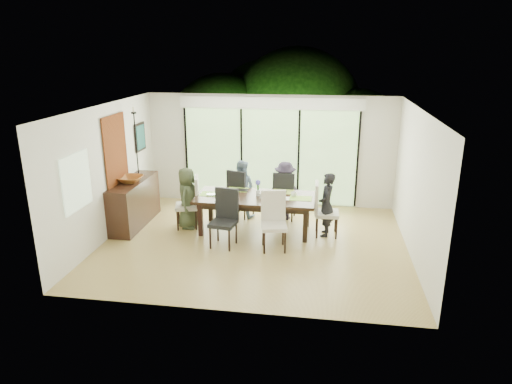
# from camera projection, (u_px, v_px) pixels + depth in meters

# --- Properties ---
(floor) EXTENTS (6.00, 5.00, 0.01)m
(floor) POSITION_uv_depth(u_px,v_px,m) (254.00, 243.00, 9.16)
(floor) COLOR olive
(floor) RESTS_ON ground
(ceiling) EXTENTS (6.00, 5.00, 0.01)m
(ceiling) POSITION_uv_depth(u_px,v_px,m) (254.00, 107.00, 8.34)
(ceiling) COLOR white
(ceiling) RESTS_ON wall_back
(wall_back) EXTENTS (6.00, 0.02, 2.70)m
(wall_back) POSITION_uv_depth(u_px,v_px,m) (270.00, 151.00, 11.11)
(wall_back) COLOR silver
(wall_back) RESTS_ON floor
(wall_front) EXTENTS (6.00, 0.02, 2.70)m
(wall_front) POSITION_uv_depth(u_px,v_px,m) (226.00, 227.00, 6.38)
(wall_front) COLOR white
(wall_front) RESTS_ON floor
(wall_left) EXTENTS (0.02, 5.00, 2.70)m
(wall_left) POSITION_uv_depth(u_px,v_px,m) (107.00, 172.00, 9.18)
(wall_left) COLOR beige
(wall_left) RESTS_ON floor
(wall_right) EXTENTS (0.02, 5.00, 2.70)m
(wall_right) POSITION_uv_depth(u_px,v_px,m) (417.00, 185.00, 8.31)
(wall_right) COLOR white
(wall_right) RESTS_ON floor
(glass_doors) EXTENTS (4.20, 0.02, 2.30)m
(glass_doors) POSITION_uv_depth(u_px,v_px,m) (270.00, 157.00, 11.12)
(glass_doors) COLOR #598C3F
(glass_doors) RESTS_ON wall_back
(blinds_header) EXTENTS (4.40, 0.06, 0.28)m
(blinds_header) POSITION_uv_depth(u_px,v_px,m) (270.00, 103.00, 10.71)
(blinds_header) COLOR white
(blinds_header) RESTS_ON wall_back
(mullion_a) EXTENTS (0.05, 0.04, 2.30)m
(mullion_a) POSITION_uv_depth(u_px,v_px,m) (187.00, 154.00, 11.41)
(mullion_a) COLOR black
(mullion_a) RESTS_ON wall_back
(mullion_b) EXTENTS (0.05, 0.04, 2.30)m
(mullion_b) POSITION_uv_depth(u_px,v_px,m) (242.00, 156.00, 11.21)
(mullion_b) COLOR black
(mullion_b) RESTS_ON wall_back
(mullion_c) EXTENTS (0.05, 0.04, 2.30)m
(mullion_c) POSITION_uv_depth(u_px,v_px,m) (298.00, 158.00, 11.01)
(mullion_c) COLOR black
(mullion_c) RESTS_ON wall_back
(mullion_d) EXTENTS (0.05, 0.04, 2.30)m
(mullion_d) POSITION_uv_depth(u_px,v_px,m) (358.00, 160.00, 10.80)
(mullion_d) COLOR black
(mullion_d) RESTS_ON wall_back
(side_window) EXTENTS (0.02, 0.90, 1.00)m
(side_window) POSITION_uv_depth(u_px,v_px,m) (76.00, 182.00, 8.00)
(side_window) COLOR #8CAD7F
(side_window) RESTS_ON wall_left
(deck) EXTENTS (6.00, 1.80, 0.10)m
(deck) POSITION_uv_depth(u_px,v_px,m) (274.00, 194.00, 12.37)
(deck) COLOR brown
(deck) RESTS_ON ground
(rail_top) EXTENTS (6.00, 0.08, 0.06)m
(rail_top) POSITION_uv_depth(u_px,v_px,m) (277.00, 165.00, 12.94)
(rail_top) COLOR brown
(rail_top) RESTS_ON deck
(foliage_left) EXTENTS (3.20, 3.20, 3.20)m
(foliage_left) POSITION_uv_depth(u_px,v_px,m) (222.00, 127.00, 13.88)
(foliage_left) COLOR #14380F
(foliage_left) RESTS_ON ground
(foliage_mid) EXTENTS (4.00, 4.00, 4.00)m
(foliage_mid) POSITION_uv_depth(u_px,v_px,m) (296.00, 114.00, 14.01)
(foliage_mid) COLOR #14380F
(foliage_mid) RESTS_ON ground
(foliage_right) EXTENTS (2.80, 2.80, 2.80)m
(foliage_right) POSITION_uv_depth(u_px,v_px,m) (356.00, 138.00, 13.16)
(foliage_right) COLOR #14380F
(foliage_right) RESTS_ON ground
(foliage_far) EXTENTS (3.60, 3.60, 3.60)m
(foliage_far) POSITION_uv_depth(u_px,v_px,m) (267.00, 116.00, 14.87)
(foliage_far) COLOR #14380F
(foliage_far) RESTS_ON ground
(table_top) EXTENTS (2.49, 1.14, 0.06)m
(table_top) POSITION_uv_depth(u_px,v_px,m) (255.00, 198.00, 9.55)
(table_top) COLOR black
(table_top) RESTS_ON floor
(table_apron) EXTENTS (2.28, 0.93, 0.10)m
(table_apron) POSITION_uv_depth(u_px,v_px,m) (255.00, 202.00, 9.58)
(table_apron) COLOR black
(table_apron) RESTS_ON floor
(table_leg_fl) EXTENTS (0.09, 0.09, 0.71)m
(table_leg_fl) POSITION_uv_depth(u_px,v_px,m) (201.00, 219.00, 9.42)
(table_leg_fl) COLOR black
(table_leg_fl) RESTS_ON floor
(table_leg_fr) EXTENTS (0.09, 0.09, 0.71)m
(table_leg_fr) POSITION_uv_depth(u_px,v_px,m) (305.00, 225.00, 9.11)
(table_leg_fr) COLOR black
(table_leg_fr) RESTS_ON floor
(table_leg_bl) EXTENTS (0.09, 0.09, 0.71)m
(table_leg_bl) POSITION_uv_depth(u_px,v_px,m) (211.00, 206.00, 10.23)
(table_leg_bl) COLOR black
(table_leg_bl) RESTS_ON floor
(table_leg_br) EXTENTS (0.09, 0.09, 0.71)m
(table_leg_br) POSITION_uv_depth(u_px,v_px,m) (307.00, 211.00, 9.92)
(table_leg_br) COLOR black
(table_leg_br) RESTS_ON floor
(chair_left_end) EXTENTS (0.58, 0.58, 1.14)m
(chair_left_end) POSITION_uv_depth(u_px,v_px,m) (187.00, 202.00, 9.82)
(chair_left_end) COLOR beige
(chair_left_end) RESTS_ON floor
(chair_right_end) EXTENTS (0.50, 0.50, 1.14)m
(chair_right_end) POSITION_uv_depth(u_px,v_px,m) (327.00, 209.00, 9.39)
(chair_right_end) COLOR beige
(chair_right_end) RESTS_ON floor
(chair_far_left) EXTENTS (0.62, 0.62, 1.14)m
(chair_far_left) POSITION_uv_depth(u_px,v_px,m) (242.00, 192.00, 10.47)
(chair_far_left) COLOR black
(chair_far_left) RESTS_ON floor
(chair_far_right) EXTENTS (0.51, 0.51, 1.14)m
(chair_far_right) POSITION_uv_depth(u_px,v_px,m) (285.00, 195.00, 10.33)
(chair_far_right) COLOR black
(chair_far_right) RESTS_ON floor
(chair_near_left) EXTENTS (0.54, 0.54, 1.14)m
(chair_near_left) POSITION_uv_depth(u_px,v_px,m) (223.00, 219.00, 8.86)
(chair_near_left) COLOR black
(chair_near_left) RESTS_ON floor
(chair_near_right) EXTENTS (0.56, 0.56, 1.14)m
(chair_near_right) POSITION_uv_depth(u_px,v_px,m) (274.00, 222.00, 8.71)
(chair_near_right) COLOR silver
(chair_near_right) RESTS_ON floor
(person_left_end) EXTENTS (0.42, 0.64, 1.34)m
(person_left_end) POSITION_uv_depth(u_px,v_px,m) (187.00, 198.00, 9.79)
(person_left_end) COLOR #3C462F
(person_left_end) RESTS_ON floor
(person_right_end) EXTENTS (0.42, 0.64, 1.34)m
(person_right_end) POSITION_uv_depth(u_px,v_px,m) (326.00, 205.00, 9.36)
(person_right_end) COLOR black
(person_right_end) RESTS_ON floor
(person_far_left) EXTENTS (0.69, 0.50, 1.34)m
(person_far_left) POSITION_uv_depth(u_px,v_px,m) (241.00, 189.00, 10.42)
(person_far_left) COLOR slate
(person_far_left) RESTS_ON floor
(person_far_right) EXTENTS (0.66, 0.45, 1.34)m
(person_far_right) POSITION_uv_depth(u_px,v_px,m) (285.00, 191.00, 10.28)
(person_far_right) COLOR #261F2F
(person_far_right) RESTS_ON floor
(placemat_left) EXTENTS (0.46, 0.33, 0.01)m
(placemat_left) POSITION_uv_depth(u_px,v_px,m) (211.00, 194.00, 9.68)
(placemat_left) COLOR #82BC43
(placemat_left) RESTS_ON table_top
(placemat_right) EXTENTS (0.46, 0.33, 0.01)m
(placemat_right) POSITION_uv_depth(u_px,v_px,m) (301.00, 198.00, 9.40)
(placemat_right) COLOR #8FC145
(placemat_right) RESTS_ON table_top
(placemat_far_l) EXTENTS (0.46, 0.33, 0.01)m
(placemat_far_l) POSITION_uv_depth(u_px,v_px,m) (238.00, 190.00, 9.98)
(placemat_far_l) COLOR #7FA43A
(placemat_far_l) RESTS_ON table_top
(placemat_far_r) EXTENTS (0.46, 0.33, 0.01)m
(placemat_far_r) POSITION_uv_depth(u_px,v_px,m) (283.00, 192.00, 9.84)
(placemat_far_r) COLOR #98B23F
(placemat_far_r) RESTS_ON table_top
(placemat_paper) EXTENTS (0.46, 0.33, 0.01)m
(placemat_paper) POSITION_uv_depth(u_px,v_px,m) (227.00, 199.00, 9.34)
(placemat_paper) COLOR white
(placemat_paper) RESTS_ON table_top
(tablet_far_l) EXTENTS (0.27, 0.19, 0.01)m
(tablet_far_l) POSITION_uv_depth(u_px,v_px,m) (242.00, 190.00, 9.92)
(tablet_far_l) COLOR black
(tablet_far_l) RESTS_ON table_top
(tablet_far_r) EXTENTS (0.25, 0.18, 0.01)m
(tablet_far_r) POSITION_uv_depth(u_px,v_px,m) (281.00, 192.00, 9.80)
(tablet_far_r) COLOR black
(tablet_far_r) RESTS_ON table_top
(papers) EXTENTS (0.31, 0.23, 0.00)m
(papers) POSITION_uv_depth(u_px,v_px,m) (288.00, 199.00, 9.39)
(papers) COLOR white
(papers) RESTS_ON table_top
(platter_base) EXTENTS (0.27, 0.27, 0.02)m
(platter_base) POSITION_uv_depth(u_px,v_px,m) (227.00, 199.00, 9.33)
(platter_base) COLOR white
(platter_base) RESTS_ON table_top
(platter_snacks) EXTENTS (0.21, 0.21, 0.01)m
(platter_snacks) POSITION_uv_depth(u_px,v_px,m) (226.00, 198.00, 9.33)
(platter_snacks) COLOR orange
(platter_snacks) RESTS_ON table_top
(vase) EXTENTS (0.08, 0.08, 0.12)m
(vase) POSITION_uv_depth(u_px,v_px,m) (258.00, 193.00, 9.56)
(vase) COLOR silver
(vase) RESTS_ON table_top
(hyacinth_stems) EXTENTS (0.04, 0.04, 0.17)m
(hyacinth_stems) POSITION_uv_depth(u_px,v_px,m) (258.00, 187.00, 9.52)
(hyacinth_stems) COLOR #337226
(hyacinth_stems) RESTS_ON table_top
(hyacinth_blooms) EXTENTS (0.11, 0.11, 0.11)m
(hyacinth_blooms) POSITION_uv_depth(u_px,v_px,m) (258.00, 182.00, 9.49)
(hyacinth_blooms) COLOR #564FC7
(hyacinth_blooms) RESTS_ON table_top
(laptop) EXTENTS (0.37, 0.27, 0.03)m
(laptop) POSITION_uv_depth(u_px,v_px,m) (215.00, 195.00, 9.57)
(laptop) COLOR silver
(laptop) RESTS_ON table_top
(cup_a) EXTENTS (0.18, 0.18, 0.10)m
(cup_a) POSITION_uv_depth(u_px,v_px,m) (224.00, 190.00, 9.77)
(cup_a) COLOR white
(cup_a) RESTS_ON table_top
(cup_b) EXTENTS (0.15, 0.15, 0.10)m
(cup_b) POSITION_uv_depth(u_px,v_px,m) (262.00, 196.00, 9.41)
(cup_b) COLOR white
(cup_b) RESTS_ON table_top
(cup_c) EXTENTS (0.14, 0.14, 0.10)m
(cup_c) POSITION_uv_depth(u_px,v_px,m) (294.00, 194.00, 9.50)
(cup_c) COLOR white
(cup_c) RESTS_ON table_top
(book) EXTENTS (0.22, 0.27, 0.02)m
(book) POSITION_uv_depth(u_px,v_px,m) (267.00, 196.00, 9.55)
(book) COLOR white
(book) RESTS_ON table_top
(sideboard) EXTENTS (0.50, 1.78, 1.00)m
(sideboard) POSITION_uv_depth(u_px,v_px,m) (134.00, 203.00, 9.99)
(sideboard) COLOR black
(sideboard) RESTS_ON floor
(bowl) EXTENTS (0.53, 0.53, 0.13)m
(bowl) POSITION_uv_depth(u_px,v_px,m) (130.00, 179.00, 9.72)
(bowl) COLOR brown
(bowl) RESTS_ON sideboard
(candlestick_base) EXTENTS (0.11, 0.11, 0.04)m
(candlestick_base) POSITION_uv_depth(u_px,v_px,m) (139.00, 176.00, 10.16)
(candlestick_base) COLOR black
(candlestick_base) RESTS_ON sideboard
(candlestick_shaft) EXTENTS (0.03, 0.03, 1.39)m
(candlestick_shaft) POSITION_uv_depth(u_px,v_px,m) (136.00, 145.00, 9.95)
(candlestick_shaft) COLOR black
(candlestick_shaft) RESTS_ON sideboard
(candlestick_pan) EXTENTS (0.11, 0.11, 0.03)m
(candlestick_pan) POSITION_uv_depth(u_px,v_px,m) (134.00, 113.00, 9.74)
(candlestick_pan) COLOR black
(candlestick_pan) RESTS_ON sideboard
(candle) EXTENTS (0.04, 0.04, 0.11)m
(candle) POSITION_uv_depth(u_px,v_px,m) (133.00, 110.00, 9.72)
(candle) COLOR silver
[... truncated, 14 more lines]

